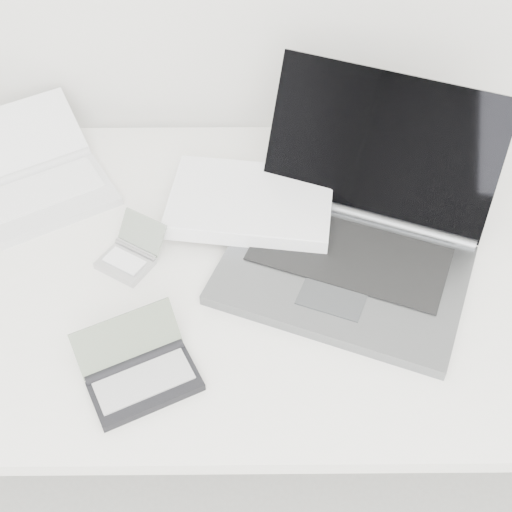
{
  "coord_description": "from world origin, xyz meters",
  "views": [
    {
      "loc": [
        -0.04,
        0.68,
        1.71
      ],
      "look_at": [
        -0.03,
        1.51,
        0.79
      ],
      "focal_mm": 50.0,
      "sensor_mm": 36.0,
      "label": 1
    }
  ],
  "objects_px": {
    "desk": "(272,278)",
    "laptop_large": "(320,225)",
    "palmtop_charcoal": "(140,373)",
    "netbook_open_white": "(40,180)"
  },
  "relations": [
    {
      "from": "desk",
      "to": "laptop_large",
      "type": "relative_size",
      "value": 2.53
    },
    {
      "from": "desk",
      "to": "palmtop_charcoal",
      "type": "distance_m",
      "value": 0.34
    },
    {
      "from": "netbook_open_white",
      "to": "desk",
      "type": "bearing_deg",
      "value": -53.86
    },
    {
      "from": "palmtop_charcoal",
      "to": "netbook_open_white",
      "type": "bearing_deg",
      "value": 92.43
    },
    {
      "from": "laptop_large",
      "to": "palmtop_charcoal",
      "type": "xyz_separation_m",
      "value": [
        -0.31,
        -0.3,
        -0.03
      ]
    },
    {
      "from": "netbook_open_white",
      "to": "laptop_large",
      "type": "bearing_deg",
      "value": -45.7
    },
    {
      "from": "laptop_large",
      "to": "netbook_open_white",
      "type": "distance_m",
      "value": 0.58
    },
    {
      "from": "netbook_open_white",
      "to": "palmtop_charcoal",
      "type": "bearing_deg",
      "value": -91.49
    },
    {
      "from": "netbook_open_white",
      "to": "palmtop_charcoal",
      "type": "xyz_separation_m",
      "value": [
        0.25,
        -0.46,
        -0.0
      ]
    },
    {
      "from": "laptop_large",
      "to": "palmtop_charcoal",
      "type": "bearing_deg",
      "value": -113.62
    }
  ]
}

